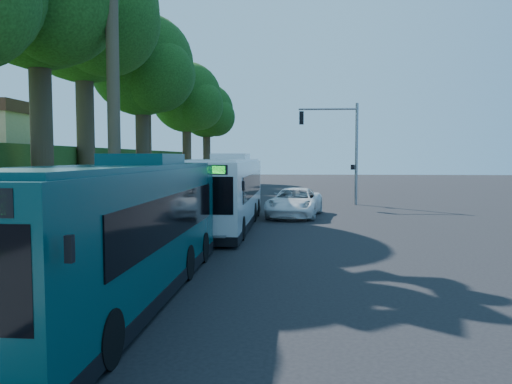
# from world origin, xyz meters

# --- Properties ---
(ground) EXTENTS (140.00, 140.00, 0.00)m
(ground) POSITION_xyz_m (0.00, 0.00, 0.00)
(ground) COLOR black
(ground) RESTS_ON ground
(sidewalk) EXTENTS (4.50, 70.00, 0.12)m
(sidewalk) POSITION_xyz_m (-7.30, 0.00, 0.06)
(sidewalk) COLOR gray
(sidewalk) RESTS_ON ground
(red_curb) EXTENTS (0.25, 30.00, 0.13)m
(red_curb) POSITION_xyz_m (-5.00, -4.00, 0.07)
(red_curb) COLOR maroon
(red_curb) RESTS_ON ground
(grass_verge) EXTENTS (8.00, 70.00, 0.06)m
(grass_verge) POSITION_xyz_m (-13.00, 5.00, 0.03)
(grass_verge) COLOR #234719
(grass_verge) RESTS_ON ground
(bus_shelter) EXTENTS (3.20, 1.51, 2.55)m
(bus_shelter) POSITION_xyz_m (-7.26, -2.86, 1.81)
(bus_shelter) COLOR black
(bus_shelter) RESTS_ON ground
(stop_sign_pole) EXTENTS (0.35, 0.06, 3.17)m
(stop_sign_pole) POSITION_xyz_m (-5.40, -5.00, 2.08)
(stop_sign_pole) COLOR gray
(stop_sign_pole) RESTS_ON ground
(traffic_signal_pole) EXTENTS (4.10, 0.30, 7.00)m
(traffic_signal_pole) POSITION_xyz_m (3.78, 10.00, 4.42)
(traffic_signal_pole) COLOR gray
(traffic_signal_pole) RESTS_ON ground
(tree_1) EXTENTS (10.50, 10.00, 18.26)m
(tree_1) POSITION_xyz_m (-13.37, 7.98, 12.73)
(tree_1) COLOR #382B1E
(tree_1) RESTS_ON ground
(tree_2) EXTENTS (8.82, 8.40, 15.12)m
(tree_2) POSITION_xyz_m (-11.89, 15.98, 10.48)
(tree_2) COLOR #382B1E
(tree_2) RESTS_ON ground
(tree_3) EXTENTS (10.08, 9.60, 17.28)m
(tree_3) POSITION_xyz_m (-13.88, 23.98, 11.98)
(tree_3) COLOR #382B1E
(tree_3) RESTS_ON ground
(tree_4) EXTENTS (8.40, 8.00, 14.14)m
(tree_4) POSITION_xyz_m (-11.40, 31.98, 9.73)
(tree_4) COLOR #382B1E
(tree_4) RESTS_ON ground
(tree_5) EXTENTS (7.35, 7.00, 12.86)m
(tree_5) POSITION_xyz_m (-10.41, 39.99, 8.96)
(tree_5) COLOR #382B1E
(tree_5) RESTS_ON ground
(white_bus) EXTENTS (2.68, 11.68, 3.47)m
(white_bus) POSITION_xyz_m (-2.85, -1.55, 1.69)
(white_bus) COLOR silver
(white_bus) RESTS_ON ground
(teal_bus) EXTENTS (2.64, 11.38, 3.38)m
(teal_bus) POSITION_xyz_m (-3.79, -13.71, 1.65)
(teal_bus) COLOR #0A393C
(teal_bus) RESTS_ON ground
(pickup) EXTENTS (3.50, 6.01, 1.57)m
(pickup) POSITION_xyz_m (0.46, 2.77, 0.79)
(pickup) COLOR white
(pickup) RESTS_ON ground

